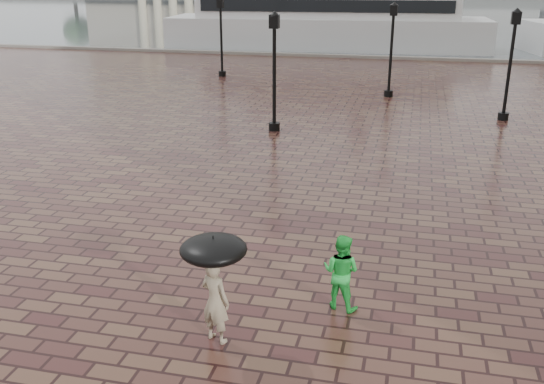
% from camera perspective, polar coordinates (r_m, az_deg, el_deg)
% --- Properties ---
extents(ground, '(300.00, 300.00, 0.00)m').
position_cam_1_polar(ground, '(14.00, 15.01, -5.65)').
color(ground, '#351918').
rests_on(ground, ground).
extents(harbour_water, '(240.00, 240.00, 0.00)m').
position_cam_1_polar(harbour_water, '(104.84, 14.33, 16.28)').
color(harbour_water, '#4E575F').
rests_on(harbour_water, ground).
extents(quay_edge, '(80.00, 0.60, 0.30)m').
position_cam_1_polar(quay_edge, '(45.07, 14.47, 11.94)').
color(quay_edge, slate).
rests_on(quay_edge, ground).
extents(street_lamps, '(21.44, 14.44, 4.40)m').
position_cam_1_polar(street_lamps, '(30.50, 11.89, 12.92)').
color(street_lamps, black).
rests_on(street_lamps, ground).
extents(adult_pedestrian, '(0.64, 0.54, 1.51)m').
position_cam_1_polar(adult_pedestrian, '(10.28, -5.35, -10.18)').
color(adult_pedestrian, gray).
rests_on(adult_pedestrian, ground).
extents(child_pedestrian, '(0.83, 0.72, 1.45)m').
position_cam_1_polar(child_pedestrian, '(11.27, 6.52, -7.47)').
color(child_pedestrian, green).
rests_on(child_pedestrian, ground).
extents(ferry_near, '(25.60, 7.79, 8.28)m').
position_cam_1_polar(ferry_near, '(50.47, 5.17, 16.13)').
color(ferry_near, silver).
rests_on(ferry_near, ground).
extents(umbrella, '(1.10, 1.10, 1.09)m').
position_cam_1_polar(umbrella, '(9.84, -5.53, -5.40)').
color(umbrella, black).
rests_on(umbrella, ground).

